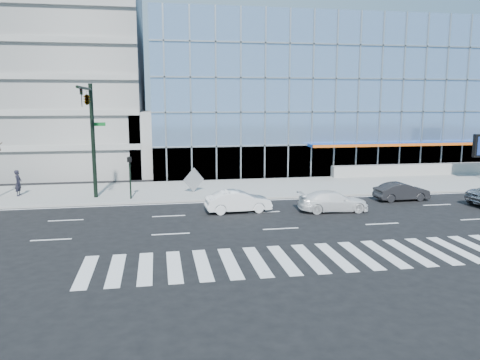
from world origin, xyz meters
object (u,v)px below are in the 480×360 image
(white_suv, at_px, (333,201))
(white_sedan, at_px, (238,201))
(traffic_signal, at_px, (89,113))
(pedestrian, at_px, (18,183))
(dark_sedan, at_px, (402,192))
(tilted_panel, at_px, (194,180))
(ped_signal_post, at_px, (130,171))

(white_suv, height_order, white_sedan, white_sedan)
(traffic_signal, distance_m, pedestrian, 8.10)
(dark_sedan, bearing_deg, pedestrian, 75.77)
(white_suv, height_order, tilted_panel, tilted_panel)
(ped_signal_post, bearing_deg, dark_sedan, -9.46)
(white_suv, bearing_deg, traffic_signal, 75.22)
(ped_signal_post, xyz_separation_m, tilted_panel, (4.58, 1.90, -1.07))
(dark_sedan, relative_size, tilted_panel, 2.96)
(traffic_signal, distance_m, dark_sedan, 22.25)
(white_sedan, bearing_deg, white_suv, -101.53)
(ped_signal_post, distance_m, white_suv, 14.06)
(traffic_signal, height_order, white_suv, traffic_signal)
(ped_signal_post, xyz_separation_m, white_suv, (12.87, -5.44, -1.50))
(ped_signal_post, height_order, pedestrian, ped_signal_post)
(ped_signal_post, distance_m, white_sedan, 8.39)
(traffic_signal, xyz_separation_m, ped_signal_post, (2.50, 0.37, -4.02))
(traffic_signal, relative_size, pedestrian, 4.24)
(dark_sedan, bearing_deg, tilted_panel, 68.34)
(dark_sedan, distance_m, tilted_panel, 15.16)
(traffic_signal, relative_size, white_suv, 1.80)
(dark_sedan, height_order, pedestrian, pedestrian)
(ped_signal_post, relative_size, white_suv, 0.67)
(traffic_signal, relative_size, tilted_panel, 6.15)
(dark_sedan, bearing_deg, white_sedan, 94.59)
(white_suv, distance_m, dark_sedan, 6.43)
(ped_signal_post, relative_size, dark_sedan, 0.78)
(traffic_signal, xyz_separation_m, tilted_panel, (7.08, 2.27, -5.10))
(ped_signal_post, bearing_deg, white_suv, -22.92)
(ped_signal_post, bearing_deg, traffic_signal, -171.48)
(pedestrian, bearing_deg, dark_sedan, -96.18)
(ped_signal_post, relative_size, pedestrian, 1.59)
(ped_signal_post, xyz_separation_m, dark_sedan, (18.87, -3.14, -1.51))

